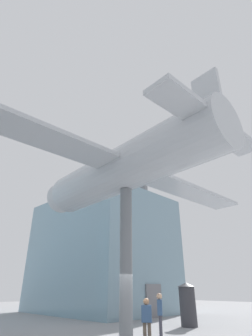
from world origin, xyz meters
TOP-DOWN VIEW (x-y plane):
  - glass_pavilion_right at (9.29, 12.48)m, footprint 9.28×12.55m
  - support_pylon_central at (0.00, 0.00)m, footprint 0.52×0.52m
  - suspended_airplane at (0.01, 0.21)m, footprint 18.78×11.83m
  - visitor_person at (0.96, -0.20)m, footprint 0.42×0.45m
  - visitor_second at (2.99, 0.73)m, footprint 0.45×0.41m
  - info_kiosk at (6.78, 1.63)m, footprint 1.07×1.07m

SIDE VIEW (x-z plane):
  - visitor_person at x=0.96m, z-range 0.12..1.74m
  - visitor_second at x=2.99m, z-range 0.14..1.92m
  - info_kiosk at x=6.78m, z-range 0.03..2.34m
  - support_pylon_central at x=0.00m, z-range 0.00..6.08m
  - glass_pavilion_right at x=9.29m, z-range -0.29..10.27m
  - suspended_airplane at x=0.01m, z-range 5.41..8.94m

